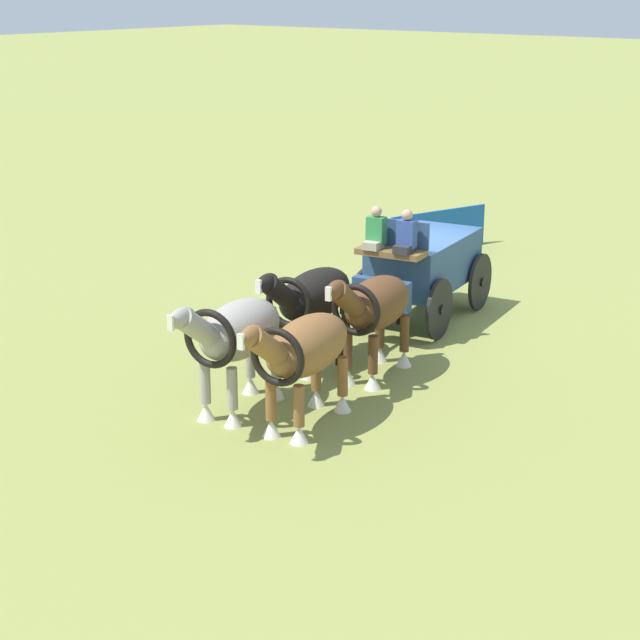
{
  "coord_description": "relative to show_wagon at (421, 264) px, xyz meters",
  "views": [
    {
      "loc": [
        18.68,
        12.02,
        7.07
      ],
      "look_at": [
        4.45,
        0.68,
        1.2
      ],
      "focal_mm": 59.57,
      "sensor_mm": 36.0,
      "label": 1
    }
  ],
  "objects": [
    {
      "name": "draft_horse_lead_off",
      "position": [
        6.26,
        0.42,
        0.15
      ],
      "size": [
        3.02,
        1.31,
        2.27
      ],
      "color": "#9E998E",
      "rests_on": "ground"
    },
    {
      "name": "draft_horse_rear_off",
      "position": [
        3.71,
        -0.02,
        0.1
      ],
      "size": [
        3.21,
        1.3,
        2.2
      ],
      "color": "black",
      "rests_on": "ground"
    },
    {
      "name": "draft_horse_lead_near",
      "position": [
        6.05,
        1.7,
        0.1
      ],
      "size": [
        3.16,
        1.29,
        2.2
      ],
      "color": "brown",
      "rests_on": "ground"
    },
    {
      "name": "ground_plane",
      "position": [
        -0.16,
        -0.03,
        -1.24
      ],
      "size": [
        220.0,
        220.0,
        0.0
      ],
      "primitive_type": "plane",
      "color": "olive"
    },
    {
      "name": "sponsor_banner",
      "position": [
        -5.48,
        -3.03,
        -0.69
      ],
      "size": [
        3.05,
        1.08,
        1.1
      ],
      "primitive_type": "cube",
      "rotation": [
        0.0,
        0.0,
        -0.32
      ],
      "color": "#1959B2",
      "rests_on": "ground"
    },
    {
      "name": "draft_horse_rear_near",
      "position": [
        3.48,
        1.26,
        0.12
      ],
      "size": [
        2.98,
        1.26,
        2.23
      ],
      "color": "brown",
      "rests_on": "ground"
    },
    {
      "name": "show_wagon",
      "position": [
        0.0,
        0.0,
        0.0
      ],
      "size": [
        5.95,
        2.39,
        2.76
      ],
      "color": "#2D4C7A",
      "rests_on": "ground"
    }
  ]
}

